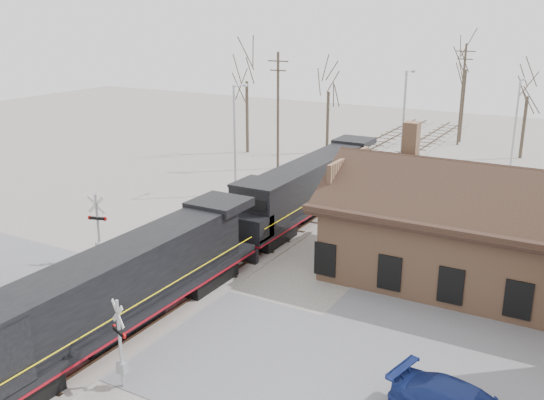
# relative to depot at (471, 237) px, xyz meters

# --- Properties ---
(ground) EXTENTS (140.00, 140.00, 0.00)m
(ground) POSITION_rel_depot_xyz_m (-11.99, -12.00, -2.41)
(ground) COLOR #A19C92
(ground) RESTS_ON ground
(road) EXTENTS (60.00, 9.00, 0.03)m
(road) POSITION_rel_depot_xyz_m (-11.99, -12.00, -2.39)
(road) COLOR slate
(road) RESTS_ON ground
(track_main) EXTENTS (3.40, 90.00, 0.24)m
(track_main) POSITION_rel_depot_xyz_m (-11.99, 3.00, -2.34)
(track_main) COLOR #A19C92
(track_main) RESTS_ON ground
(track_siding) EXTENTS (3.40, 90.00, 0.24)m
(track_siding) POSITION_rel_depot_xyz_m (-16.49, 3.00, -2.34)
(track_siding) COLOR #A19C92
(track_siding) RESTS_ON ground
(depot) EXTENTS (15.20, 9.31, 7.90)m
(depot) POSITION_rel_depot_xyz_m (0.00, 0.00, 0.00)
(depot) COLOR #A17353
(depot) RESTS_ON ground
(locomotive_lead) EXTENTS (2.78, 18.61, 4.13)m
(locomotive_lead) POSITION_rel_depot_xyz_m (-11.99, -14.04, -0.24)
(locomotive_lead) COLOR black
(locomotive_lead) RESTS_ON ground
(locomotive_trailing) EXTENTS (2.78, 18.61, 3.91)m
(locomotive_trailing) POSITION_rel_depot_xyz_m (-11.99, 4.84, -0.24)
(locomotive_trailing) COLOR black
(locomotive_trailing) RESTS_ON ground
(crossbuck_near) EXTENTS (0.99, 0.46, 3.62)m
(crossbuck_near) POSITION_rel_depot_xyz_m (-9.21, -16.32, -0.68)
(crossbuck_near) COLOR #A5A8AD
(crossbuck_near) RESTS_ON ground
(crossbuck_far) EXTENTS (1.12, 0.40, 4.01)m
(crossbuck_far) POSITION_rel_depot_xyz_m (-18.80, -7.77, -0.52)
(crossbuck_far) COLOR #A5A8AD
(crossbuck_far) RESTS_ON ground
(streetlight_a) EXTENTS (0.25, 2.04, 8.49)m
(streetlight_a) POSITION_rel_depot_xyz_m (-19.40, 7.52, 2.37)
(streetlight_a) COLOR #A5A8AD
(streetlight_a) RESTS_ON ground
(streetlight_b) EXTENTS (0.25, 2.04, 9.80)m
(streetlight_b) POSITION_rel_depot_xyz_m (-7.38, 11.04, 3.04)
(streetlight_b) COLOR #A5A8AD
(streetlight_b) RESTS_ON ground
(streetlight_c) EXTENTS (0.25, 2.04, 8.59)m
(streetlight_c) POSITION_rel_depot_xyz_m (-1.31, 21.74, 2.42)
(streetlight_c) COLOR #A5A8AD
(streetlight_c) RESTS_ON ground
(utility_pole_a) EXTENTS (2.00, 0.24, 10.43)m
(utility_pole_a) POSITION_rel_depot_xyz_m (-20.57, 16.33, 3.04)
(utility_pole_a) COLOR #382D23
(utility_pole_a) RESTS_ON ground
(utility_pole_b) EXTENTS (2.00, 0.24, 10.66)m
(utility_pole_b) POSITION_rel_depot_xyz_m (-8.70, 35.04, 3.16)
(utility_pole_b) COLOR #382D23
(utility_pole_b) RESTS_ON ground
(tree_a) EXTENTS (4.78, 4.78, 11.71)m
(tree_a) POSITION_rel_depot_xyz_m (-26.58, 20.78, 5.94)
(tree_a) COLOR #382D23
(tree_a) RESTS_ON ground
(tree_b) EXTENTS (4.11, 4.11, 10.07)m
(tree_b) POSITION_rel_depot_xyz_m (-19.43, 24.64, 4.76)
(tree_b) COLOR #382D23
(tree_b) RESTS_ON ground
(tree_c) EXTENTS (5.25, 5.25, 12.86)m
(tree_c) POSITION_rel_depot_xyz_m (-8.91, 36.80, 6.76)
(tree_c) COLOR #382D23
(tree_c) RESTS_ON ground
(tree_d) EXTENTS (4.02, 4.02, 9.85)m
(tree_d) POSITION_rel_depot_xyz_m (-1.85, 31.73, 4.60)
(tree_d) COLOR #382D23
(tree_d) RESTS_ON ground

